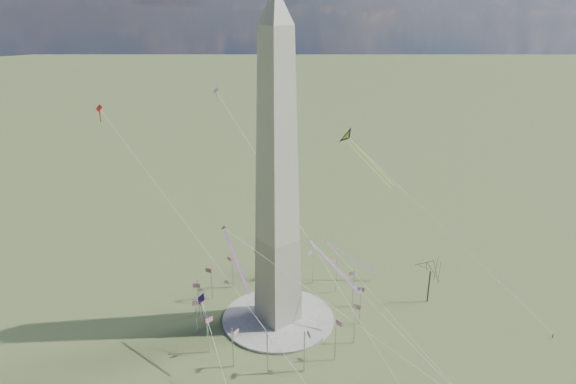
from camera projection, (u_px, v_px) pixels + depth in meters
ground at (278, 319)px, 166.04m from camera, size 2000.00×2000.00×0.00m
plaza at (278, 318)px, 165.90m from camera, size 36.00×36.00×0.80m
washington_monument at (277, 179)px, 149.33m from camera, size 15.56×15.56×100.00m
flagpole_ring at (278, 300)px, 163.50m from camera, size 54.40×54.40×13.00m
tree_near at (431, 269)px, 171.58m from camera, size 10.13×10.13×17.72m
person_east at (553, 336)px, 156.57m from camera, size 0.70×0.60×1.62m
kite_delta_black at (349, 139)px, 180.82m from camera, size 8.93×22.15×18.09m
kite_diamond_purple at (201, 302)px, 144.58m from camera, size 2.43×3.40×9.95m
kite_streamer_left at (327, 259)px, 160.09m from camera, size 5.15×19.48×13.50m
kite_streamer_mid at (233, 252)px, 141.19m from camera, size 5.25×18.17×12.64m
kite_streamer_right at (345, 253)px, 186.49m from camera, size 14.91×14.68×13.55m
kite_small_red at (99, 110)px, 145.76m from camera, size 1.47×2.04×5.15m
kite_small_white at (216, 92)px, 176.43m from camera, size 1.39×2.21×4.93m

